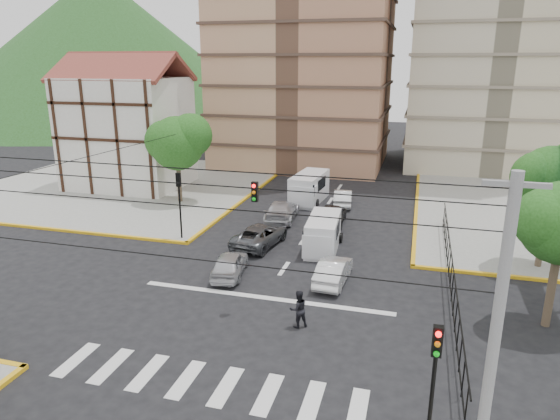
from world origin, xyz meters
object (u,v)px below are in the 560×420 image
(traffic_light_nw, at_px, (179,195))
(car_silver_front_left, at_px, (230,264))
(van_left_lane, at_px, (309,189))
(car_white_front_right, at_px, (333,271))
(traffic_light_se, at_px, (434,373))
(van_right_lane, at_px, (323,235))
(pedestrian_crosswalk, at_px, (298,309))

(traffic_light_nw, bearing_deg, car_silver_front_left, -41.01)
(van_left_lane, bearing_deg, car_white_front_right, -67.77)
(car_silver_front_left, xyz_separation_m, car_white_front_right, (5.67, 0.63, -0.01))
(traffic_light_se, xyz_separation_m, traffic_light_nw, (-15.60, 15.60, 0.00))
(van_right_lane, xyz_separation_m, van_left_lane, (-3.25, 10.60, 0.15))
(car_silver_front_left, relative_size, car_white_front_right, 0.98)
(van_left_lane, height_order, pedestrian_crosswalk, van_left_lane)
(traffic_light_nw, distance_m, van_right_lane, 9.61)
(traffic_light_se, height_order, van_left_lane, traffic_light_se)
(car_white_front_right, distance_m, pedestrian_crosswalk, 5.09)
(traffic_light_nw, height_order, van_right_lane, traffic_light_nw)
(traffic_light_se, distance_m, pedestrian_crosswalk, 8.95)
(van_left_lane, distance_m, car_silver_front_left, 15.77)
(traffic_light_nw, relative_size, pedestrian_crosswalk, 2.53)
(traffic_light_nw, height_order, car_white_front_right, traffic_light_nw)
(van_left_lane, distance_m, pedestrian_crosswalk, 20.54)
(traffic_light_se, xyz_separation_m, van_right_lane, (-6.25, 16.26, -2.10))
(traffic_light_se, distance_m, van_left_lane, 28.55)
(car_silver_front_left, bearing_deg, pedestrian_crosswalk, 129.64)
(van_right_lane, height_order, car_silver_front_left, van_right_lane)
(van_left_lane, bearing_deg, traffic_light_se, -65.64)
(traffic_light_se, bearing_deg, car_silver_front_left, 133.22)
(traffic_light_se, height_order, car_white_front_right, traffic_light_se)
(car_silver_front_left, bearing_deg, car_white_front_right, 177.60)
(van_left_lane, relative_size, pedestrian_crosswalk, 3.13)
(traffic_light_se, bearing_deg, van_left_lane, 109.47)
(pedestrian_crosswalk, bearing_deg, traffic_light_nw, -76.53)
(pedestrian_crosswalk, bearing_deg, van_right_lane, -120.65)
(car_silver_front_left, distance_m, car_white_front_right, 5.70)
(van_right_lane, bearing_deg, traffic_light_se, -72.95)
(van_left_lane, bearing_deg, pedestrian_crosswalk, -73.85)
(car_white_front_right, bearing_deg, car_silver_front_left, 9.22)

